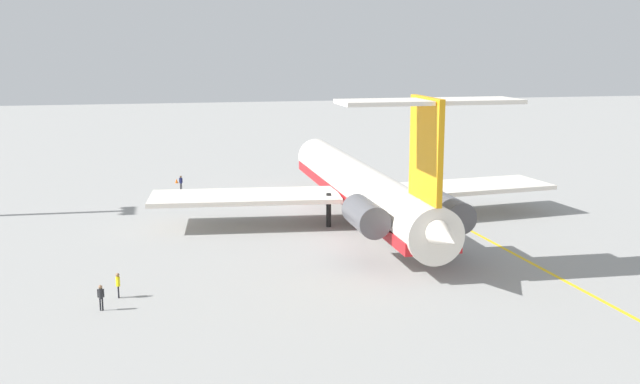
# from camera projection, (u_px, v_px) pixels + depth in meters

# --- Properties ---
(ground) EXTENTS (320.52, 320.52, 0.00)m
(ground) POSITION_uv_depth(u_px,v_px,m) (441.00, 218.00, 74.27)
(ground) COLOR gray
(main_jetliner) EXTENTS (46.01, 41.00, 13.43)m
(main_jetliner) POSITION_uv_depth(u_px,v_px,m) (364.00, 188.00, 70.66)
(main_jetliner) COLOR silver
(main_jetliner) RESTS_ON ground
(ground_crew_near_nose) EXTENTS (0.28, 0.41, 1.77)m
(ground_crew_near_nose) POSITION_uv_depth(u_px,v_px,m) (181.00, 181.00, 88.26)
(ground_crew_near_nose) COLOR black
(ground_crew_near_nose) RESTS_ON ground
(ground_crew_near_tail) EXTENTS (0.45, 0.28, 1.78)m
(ground_crew_near_tail) POSITION_uv_depth(u_px,v_px,m) (118.00, 282.00, 50.43)
(ground_crew_near_tail) COLOR black
(ground_crew_near_tail) RESTS_ON ground
(ground_crew_starboard) EXTENTS (0.28, 0.44, 1.75)m
(ground_crew_starboard) POSITION_uv_depth(u_px,v_px,m) (101.00, 294.00, 48.00)
(ground_crew_starboard) COLOR black
(ground_crew_starboard) RESTS_ON ground
(safety_cone_nose) EXTENTS (0.40, 0.40, 0.55)m
(safety_cone_nose) POSITION_uv_depth(u_px,v_px,m) (441.00, 171.00, 99.98)
(safety_cone_nose) COLOR #EA590F
(safety_cone_nose) RESTS_ON ground
(safety_cone_wingtip) EXTENTS (0.40, 0.40, 0.55)m
(safety_cone_wingtip) POSITION_uv_depth(u_px,v_px,m) (177.00, 181.00, 93.00)
(safety_cone_wingtip) COLOR #EA590F
(safety_cone_wingtip) RESTS_ON ground
(taxiway_centreline) EXTENTS (96.79, 4.32, 0.01)m
(taxiway_centreline) POSITION_uv_depth(u_px,v_px,m) (445.00, 217.00, 74.50)
(taxiway_centreline) COLOR gold
(taxiway_centreline) RESTS_ON ground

